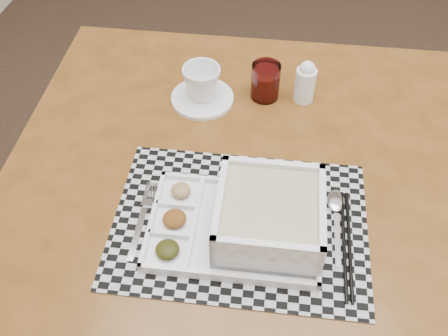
{
  "coord_description": "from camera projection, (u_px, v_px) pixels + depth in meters",
  "views": [
    {
      "loc": [
        -0.8,
        -0.83,
        1.55
      ],
      "look_at": [
        -0.91,
        -0.2,
        0.82
      ],
      "focal_mm": 40.0,
      "sensor_mm": 36.0,
      "label": 1
    }
  ],
  "objects": [
    {
      "name": "juice_glass",
      "position": [
        265.0,
        83.0,
        1.17
      ],
      "size": [
        0.07,
        0.07,
        0.09
      ],
      "color": "white",
      "rests_on": "dining_table"
    },
    {
      "name": "chopsticks",
      "position": [
        347.0,
        244.0,
        0.92
      ],
      "size": [
        0.03,
        0.24,
        0.01
      ],
      "color": "black",
      "rests_on": "placemat"
    },
    {
      "name": "cup",
      "position": [
        202.0,
        83.0,
        1.16
      ],
      "size": [
        0.11,
        0.11,
        0.08
      ],
      "primitive_type": "imported",
      "rotation": [
        0.0,
        0.0,
        -0.33
      ],
      "color": "white",
      "rests_on": "saucer"
    },
    {
      "name": "saucer",
      "position": [
        202.0,
        98.0,
        1.19
      ],
      "size": [
        0.15,
        0.15,
        0.01
      ],
      "primitive_type": "cylinder",
      "color": "white",
      "rests_on": "dining_table"
    },
    {
      "name": "placemat",
      "position": [
        240.0,
        223.0,
        0.96
      ],
      "size": [
        0.5,
        0.38,
        0.0
      ],
      "primitive_type": "cube",
      "rotation": [
        0.0,
        0.0,
        0.06
      ],
      "color": "#ABACB3",
      "rests_on": "dining_table"
    },
    {
      "name": "creamer_bottle",
      "position": [
        305.0,
        82.0,
        1.16
      ],
      "size": [
        0.05,
        0.05,
        0.11
      ],
      "color": "white",
      "rests_on": "dining_table"
    },
    {
      "name": "dining_table",
      "position": [
        241.0,
        201.0,
        1.09
      ],
      "size": [
        1.07,
        1.07,
        0.76
      ],
      "color": "#4C2E0D",
      "rests_on": "ground"
    },
    {
      "name": "serving_tray",
      "position": [
        259.0,
        220.0,
        0.91
      ],
      "size": [
        0.33,
        0.24,
        0.1
      ],
      "color": "white",
      "rests_on": "placemat"
    },
    {
      "name": "spoon",
      "position": [
        336.0,
        206.0,
        0.98
      ],
      "size": [
        0.04,
        0.18,
        0.01
      ],
      "color": "silver",
      "rests_on": "placemat"
    },
    {
      "name": "fork",
      "position": [
        143.0,
        218.0,
        0.96
      ],
      "size": [
        0.03,
        0.19,
        0.0
      ],
      "color": "silver",
      "rests_on": "placemat"
    }
  ]
}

